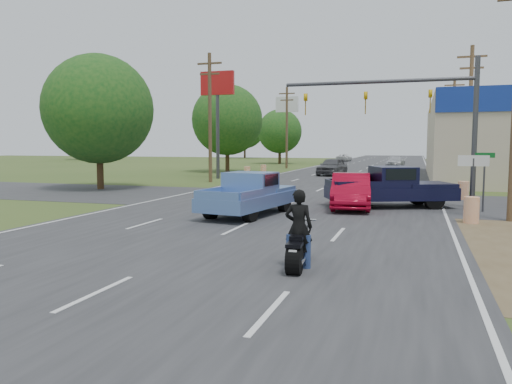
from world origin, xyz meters
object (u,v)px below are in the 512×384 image
(motorcycle, at_px, (298,249))
(navy_pickup, at_px, (393,187))
(rider, at_px, (299,231))
(distant_car_silver, at_px, (395,162))
(distant_car_grey, at_px, (332,167))
(blue_pickup, at_px, (251,193))
(red_convertible, at_px, (351,191))
(distant_car_white, at_px, (344,158))

(motorcycle, xyz_separation_m, navy_pickup, (1.58, 12.82, 0.49))
(motorcycle, relative_size, rider, 1.20)
(distant_car_silver, bearing_deg, distant_car_grey, -95.98)
(rider, distance_m, blue_pickup, 9.19)
(blue_pickup, bearing_deg, red_convertible, 51.62)
(motorcycle, height_order, distant_car_white, distant_car_white)
(rider, height_order, distant_car_white, rider)
(navy_pickup, height_order, distant_car_grey, navy_pickup)
(blue_pickup, xyz_separation_m, distant_car_silver, (3.86, 48.78, -0.22))
(red_convertible, bearing_deg, distant_car_silver, 83.07)
(distant_car_grey, bearing_deg, motorcycle, -74.02)
(motorcycle, height_order, distant_car_grey, distant_car_grey)
(blue_pickup, distance_m, distant_car_white, 68.14)
(red_convertible, bearing_deg, navy_pickup, 22.06)
(distant_car_white, bearing_deg, distant_car_silver, 119.99)
(motorcycle, height_order, distant_car_silver, distant_car_silver)
(motorcycle, xyz_separation_m, distant_car_white, (-9.60, 76.25, 0.14))
(distant_car_grey, bearing_deg, navy_pickup, -66.09)
(distant_car_grey, bearing_deg, red_convertible, -70.80)
(distant_car_grey, bearing_deg, blue_pickup, -79.74)
(motorcycle, xyz_separation_m, distant_car_grey, (-5.11, 36.23, 0.36))
(red_convertible, bearing_deg, distant_car_white, 91.48)
(distant_car_silver, bearing_deg, blue_pickup, -87.08)
(blue_pickup, height_order, navy_pickup, navy_pickup)
(rider, bearing_deg, distant_car_white, -87.22)
(red_convertible, xyz_separation_m, blue_pickup, (-3.73, -3.47, 0.11))
(rider, relative_size, distant_car_silver, 0.38)
(motorcycle, bearing_deg, navy_pickup, 78.56)
(distant_car_white, bearing_deg, navy_pickup, 103.64)
(rider, relative_size, distant_car_grey, 0.36)
(motorcycle, bearing_deg, rider, 90.00)
(distant_car_white, bearing_deg, rider, 100.82)
(rider, xyz_separation_m, navy_pickup, (1.59, 12.76, 0.07))
(red_convertible, height_order, distant_car_grey, distant_car_grey)
(navy_pickup, relative_size, distant_car_silver, 1.30)
(motorcycle, relative_size, distant_car_grey, 0.44)
(red_convertible, bearing_deg, motorcycle, -95.54)
(navy_pickup, bearing_deg, distant_car_white, 167.23)
(blue_pickup, xyz_separation_m, distant_car_white, (-5.61, 67.91, -0.28))
(distant_car_grey, relative_size, distant_car_silver, 1.03)
(blue_pickup, xyz_separation_m, navy_pickup, (5.57, 4.48, 0.06))
(motorcycle, relative_size, distant_car_silver, 0.45)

